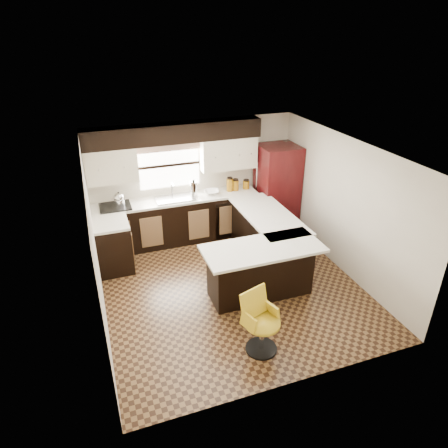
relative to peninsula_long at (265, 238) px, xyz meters
name	(u,v)px	position (x,y,z in m)	size (l,w,h in m)	color
floor	(231,286)	(-0.90, -0.62, -0.45)	(4.40, 4.40, 0.00)	#49301A
ceiling	(232,151)	(-0.90, -0.62, 1.95)	(4.40, 4.40, 0.00)	silver
wall_back	(194,179)	(-0.90, 1.58, 0.75)	(4.40, 4.40, 0.00)	beige
wall_front	(300,307)	(-0.90, -2.83, 0.75)	(4.40, 4.40, 0.00)	beige
wall_left	(95,246)	(-3.00, -0.62, 0.75)	(4.40, 4.40, 0.00)	beige
wall_right	(344,206)	(1.20, -0.62, 0.75)	(4.40, 4.40, 0.00)	beige
base_cab_back	(178,221)	(-1.35, 1.28, 0.00)	(3.30, 0.60, 0.90)	black
base_cab_left	(114,247)	(-2.70, 0.62, 0.00)	(0.60, 0.70, 0.90)	black
counter_back	(177,199)	(-1.35, 1.28, 0.47)	(3.30, 0.60, 0.04)	silver
counter_left	(110,223)	(-2.70, 0.62, 0.47)	(0.60, 0.70, 0.04)	silver
soffit	(174,133)	(-1.30, 1.40, 1.77)	(3.40, 0.35, 0.36)	black
upper_cab_left	(111,165)	(-2.52, 1.40, 1.27)	(0.94, 0.35, 0.64)	beige
upper_cab_right	(228,153)	(-0.22, 1.40, 1.27)	(1.14, 0.35, 0.64)	beige
window_pane	(169,165)	(-1.40, 1.56, 1.10)	(1.20, 0.02, 0.90)	white
valance	(169,146)	(-1.40, 1.52, 1.49)	(1.30, 0.06, 0.18)	#D19B93
sink	(175,198)	(-1.40, 1.25, 0.51)	(0.75, 0.45, 0.03)	#B2B2B7
dishwasher	(229,220)	(-0.35, 0.99, -0.02)	(0.58, 0.03, 0.78)	black
cooktop	(115,206)	(-2.55, 1.25, 0.51)	(0.58, 0.50, 0.03)	black
peninsula_long	(265,238)	(0.00, 0.00, 0.00)	(0.60, 1.95, 0.90)	black
peninsula_return	(260,271)	(-0.53, -0.97, 0.00)	(1.65, 0.60, 0.90)	black
counter_pen_long	(268,215)	(0.05, 0.00, 0.47)	(0.84, 1.95, 0.04)	silver
counter_pen_return	(263,249)	(-0.55, -1.06, 0.47)	(1.89, 0.84, 0.04)	silver
refrigerator	(277,188)	(0.78, 1.13, 0.47)	(0.79, 0.76, 1.85)	#3D0A0B
bar_chair	(262,324)	(-1.03, -2.16, 0.00)	(0.48, 0.48, 0.90)	gold
kettle	(119,199)	(-2.46, 1.26, 0.66)	(0.20, 0.20, 0.27)	silver
percolator	(194,189)	(-1.00, 1.28, 0.65)	(0.14, 0.14, 0.31)	silver
mixing_bowl	(212,192)	(-0.62, 1.27, 0.53)	(0.30, 0.30, 0.07)	white
canister_large	(230,185)	(-0.22, 1.30, 0.63)	(0.13, 0.13, 0.26)	#93600D
canister_med	(236,185)	(-0.09, 1.30, 0.60)	(0.13, 0.13, 0.21)	#93600D
canister_small	(246,185)	(0.14, 1.30, 0.58)	(0.13, 0.13, 0.17)	#93600D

